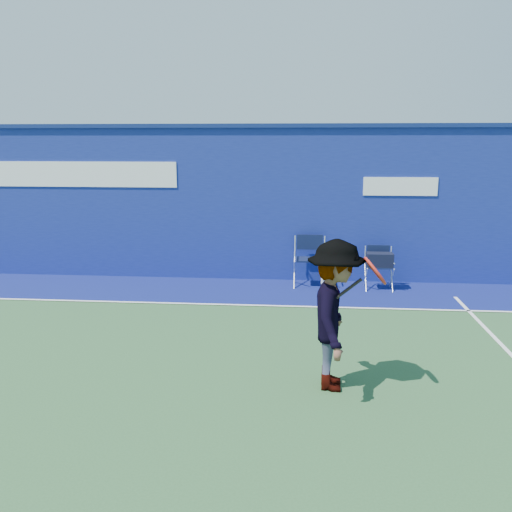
# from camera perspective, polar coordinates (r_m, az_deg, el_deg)

# --- Properties ---
(ground) EXTENTS (80.00, 80.00, 0.00)m
(ground) POSITION_cam_1_polar(r_m,az_deg,el_deg) (6.48, -11.41, -13.38)
(ground) COLOR #2C542D
(ground) RESTS_ON ground
(stadium_wall) EXTENTS (24.00, 0.50, 3.08)m
(stadium_wall) POSITION_cam_1_polar(r_m,az_deg,el_deg) (11.01, -4.23, 5.72)
(stadium_wall) COLOR navy
(stadium_wall) RESTS_ON ground
(out_of_bounds_strip) EXTENTS (24.00, 1.80, 0.01)m
(out_of_bounds_strip) POSITION_cam_1_polar(r_m,az_deg,el_deg) (10.24, -5.05, -3.61)
(out_of_bounds_strip) COLOR navy
(out_of_bounds_strip) RESTS_ON ground
(court_lines) EXTENTS (24.00, 12.00, 0.01)m
(court_lines) POSITION_cam_1_polar(r_m,az_deg,el_deg) (7.00, -10.03, -11.23)
(court_lines) COLOR white
(court_lines) RESTS_ON out_of_bounds_strip
(directors_chair_left) EXTENTS (0.58, 0.52, 0.96)m
(directors_chair_left) POSITION_cam_1_polar(r_m,az_deg,el_deg) (10.50, 5.65, -1.53)
(directors_chair_left) COLOR silver
(directors_chair_left) RESTS_ON ground
(directors_chair_right) EXTENTS (0.49, 0.44, 0.81)m
(directors_chair_right) POSITION_cam_1_polar(r_m,az_deg,el_deg) (10.45, 12.80, -1.64)
(directors_chair_right) COLOR silver
(directors_chair_right) RESTS_ON ground
(water_bottle) EXTENTS (0.07, 0.07, 0.25)m
(water_bottle) POSITION_cam_1_polar(r_m,az_deg,el_deg) (10.29, 7.04, -2.88)
(water_bottle) COLOR silver
(water_bottle) RESTS_ON ground
(tennis_player) EXTENTS (0.89, 1.14, 1.71)m
(tennis_player) POSITION_cam_1_polar(r_m,az_deg,el_deg) (6.13, 8.34, -6.17)
(tennis_player) COLOR #EA4738
(tennis_player) RESTS_ON ground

